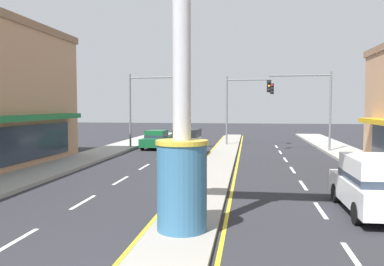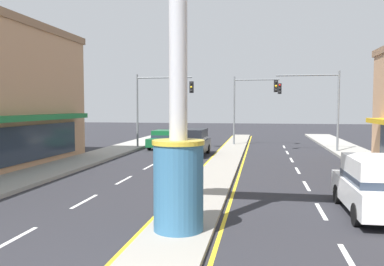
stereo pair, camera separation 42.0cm
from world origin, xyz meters
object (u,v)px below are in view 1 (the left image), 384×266
district_sign (182,88)px  traffic_light_left_side (151,98)px  suv_near_right_lane (374,184)px  traffic_light_right_side (307,97)px  traffic_light_median_far (244,99)px  sedan_far_right_lane (156,139)px  suv_near_left_lane (187,142)px

district_sign → traffic_light_left_side: (-6.18, 21.56, 0.22)m
traffic_light_left_side → suv_near_right_lane: bearing=-56.9°
traffic_light_left_side → traffic_light_right_side: (12.36, -0.58, 0.00)m
traffic_light_left_side → traffic_light_median_far: same height
district_sign → sedan_far_right_lane: size_ratio=2.03×
traffic_light_median_far → suv_near_left_lane: 9.10m
district_sign → traffic_light_left_side: size_ratio=1.42×
traffic_light_median_far → suv_near_left_lane: (-3.94, -7.55, -3.21)m
suv_near_right_lane → traffic_light_right_side: bearing=89.1°
district_sign → traffic_light_right_side: 21.87m
traffic_light_left_side → suv_near_left_lane: (3.59, -3.65, -3.26)m
traffic_light_left_side → traffic_light_median_far: 8.47m
district_sign → sedan_far_right_lane: bearing=104.8°
traffic_light_left_side → traffic_light_median_far: size_ratio=1.00×
district_sign → suv_near_right_lane: district_sign is taller
traffic_light_left_side → sedan_far_right_lane: traffic_light_left_side is taller
suv_near_right_lane → district_sign: bearing=-152.7°
traffic_light_left_side → suv_near_left_lane: 6.07m
traffic_light_left_side → traffic_light_right_side: same height
sedan_far_right_lane → traffic_light_median_far: bearing=23.9°
traffic_light_left_side → sedan_far_right_lane: 3.54m
traffic_light_median_far → suv_near_right_lane: (4.55, -22.41, -3.21)m
traffic_light_right_side → sedan_far_right_lane: (-12.08, 1.27, -3.46)m
suv_near_right_lane → sedan_far_right_lane: 22.54m
traffic_light_right_side → sedan_far_right_lane: 12.63m
traffic_light_median_far → traffic_light_left_side: bearing=-152.6°
sedan_far_right_lane → suv_near_left_lane: 5.46m
suv_near_right_lane → suv_near_left_lane: same height
suv_near_right_lane → sedan_far_right_lane: bearing=121.6°
suv_near_right_lane → sedan_far_right_lane: suv_near_right_lane is taller
suv_near_right_lane → traffic_light_median_far: bearing=101.5°
district_sign → traffic_light_left_side: bearing=106.0°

